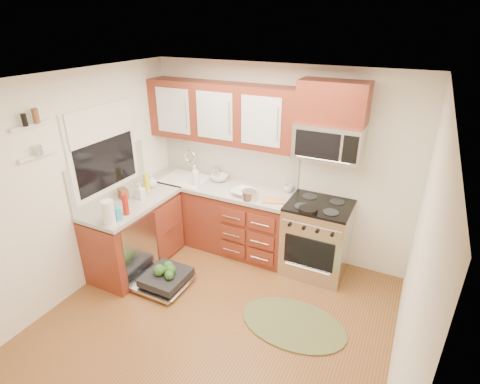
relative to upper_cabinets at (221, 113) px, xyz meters
The scene contains 38 objects.
floor 2.55m from the upper_cabinets, 65.28° to the right, with size 3.50×3.50×0.00m, color brown.
ceiling 1.84m from the upper_cabinets, 65.28° to the right, with size 3.50×3.50×0.00m, color white.
wall_back 0.97m from the upper_cabinets, 13.57° to the left, with size 3.50×0.04×2.50m, color white.
wall_front 3.46m from the upper_cabinets, 77.70° to the right, with size 3.50×0.04×2.50m, color white.
wall_left 1.98m from the upper_cabinets, 123.06° to the right, with size 0.04×3.50×2.50m, color white.
wall_right 3.00m from the upper_cabinets, 32.47° to the right, with size 0.04×3.50×2.50m, color white.
base_cabinet_back 1.46m from the upper_cabinets, 90.00° to the right, with size 2.05×0.60×0.85m, color maroon.
base_cabinet_left 1.93m from the upper_cabinets, 124.62° to the right, with size 0.60×1.25×0.85m, color maroon.
countertop_back 0.98m from the upper_cabinets, 90.00° to the right, with size 2.07×0.64×0.05m, color beige.
countertop_left 1.60m from the upper_cabinets, 124.25° to the right, with size 0.64×1.27×0.05m, color beige.
backsplash_back 0.68m from the upper_cabinets, 90.00° to the left, with size 2.05×0.02×0.57m, color beige.
backsplash_left 1.60m from the upper_cabinets, 133.89° to the right, with size 0.02×1.25×0.57m, color beige.
upper_cabinets is the anchor object (origin of this frame).
cabinet_over_mw 1.43m from the upper_cabinets, ahead, with size 0.76×0.35×0.47m, color maroon.
range 1.99m from the upper_cabinets, ahead, with size 0.76×0.64×0.95m, color silver, non-canonical shape.
microwave 1.42m from the upper_cabinets, ahead, with size 0.76×0.38×0.40m, color silver, non-canonical shape.
sink 1.21m from the upper_cabinets, 163.55° to the right, with size 0.62×0.50×0.26m, color white, non-canonical shape.
dishwasher 2.19m from the upper_cabinets, 96.04° to the right, with size 0.70×0.60×0.20m, color silver, non-canonical shape.
window 1.51m from the upper_cabinets, 133.21° to the right, with size 0.03×1.05×1.05m, color white, non-canonical shape.
window_blind 1.46m from the upper_cabinets, 132.50° to the right, with size 0.02×0.96×0.40m, color white.
shelf_upper 2.17m from the upper_cabinets, 117.33° to the right, with size 0.04×0.40×0.03m, color white.
shelf_lower 2.17m from the upper_cabinets, 117.33° to the right, with size 0.04×0.40×0.03m, color white.
rug 2.66m from the upper_cabinets, 38.59° to the right, with size 1.14×0.74×0.02m, color olive, non-canonical shape.
skillet 1.65m from the upper_cabinets, 15.79° to the right, with size 0.22×0.22×0.04m, color black.
stock_pot 1.12m from the upper_cabinets, 32.05° to the right, with size 0.19×0.19×0.11m, color silver.
cutting_board 1.30m from the upper_cabinets, 17.29° to the right, with size 0.27×0.18×0.02m, color tan.
canister 0.89m from the upper_cabinets, 153.46° to the left, with size 0.09×0.09×0.15m, color silver.
paper_towel_roll 1.86m from the upper_cabinets, 108.22° to the right, with size 0.13×0.13×0.28m, color white.
mustard_bottle 1.32m from the upper_cabinets, 137.30° to the right, with size 0.07×0.07×0.23m, color yellow.
red_bottle 1.65m from the upper_cabinets, 111.45° to the right, with size 0.07×0.07×0.26m, color #B01A0E.
wooden_box 1.60m from the upper_cabinets, 129.99° to the right, with size 0.13×0.09×0.13m, color brown.
blue_carton 1.79m from the upper_cabinets, 109.60° to the right, with size 0.09×0.06×0.15m, color #2A99C5.
bowl_a 1.05m from the upper_cabinets, 30.85° to the right, with size 0.29×0.29×0.07m, color #999999.
bowl_b 0.91m from the upper_cabinets, behind, with size 0.25×0.25×0.08m, color #999999.
cup 1.29m from the upper_cabinets, ahead, with size 0.12×0.12×0.10m, color #999999.
soap_bottle_a 0.90m from the upper_cabinets, 136.35° to the right, with size 0.10×0.11×0.27m, color #999999.
soap_bottle_b 1.42m from the upper_cabinets, 125.11° to the right, with size 0.09×0.10×0.21m, color #999999.
soap_bottle_c 1.29m from the upper_cabinets, 141.89° to the right, with size 0.14×0.14×0.18m, color #999999.
Camera 1 is at (1.60, -2.57, 2.97)m, focal length 28.00 mm.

